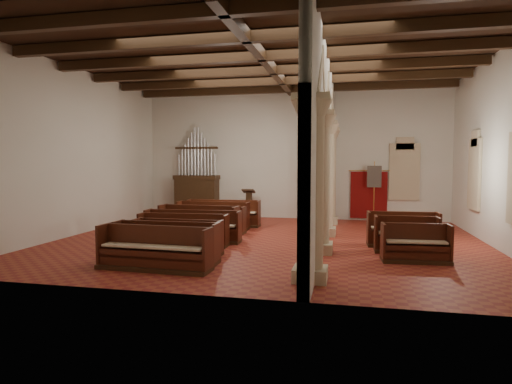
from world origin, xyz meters
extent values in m
plane|color=maroon|center=(0.00, 0.00, 0.00)|extent=(14.00, 14.00, 0.00)
plane|color=#332011|center=(0.00, 0.00, 6.00)|extent=(14.00, 14.00, 0.00)
cube|color=silver|center=(0.00, 6.00, 3.00)|extent=(14.00, 0.02, 6.00)
cube|color=silver|center=(0.00, -6.00, 3.00)|extent=(14.00, 0.02, 6.00)
cube|color=silver|center=(-7.00, 0.00, 3.00)|extent=(0.02, 12.00, 6.00)
cube|color=silver|center=(7.00, 0.00, 3.00)|extent=(0.02, 12.00, 6.00)
cube|color=#BDAD8C|center=(1.80, -4.50, 0.15)|extent=(0.75, 0.75, 0.30)
cylinder|color=#BDAD8C|center=(1.80, -4.50, 1.95)|extent=(0.56, 0.56, 3.30)
cube|color=#BDAD8C|center=(1.80, -1.50, 0.15)|extent=(0.75, 0.75, 0.30)
cylinder|color=#BDAD8C|center=(1.80, -1.50, 1.95)|extent=(0.56, 0.56, 3.30)
cube|color=#BDAD8C|center=(1.80, 1.50, 0.15)|extent=(0.75, 0.75, 0.30)
cylinder|color=#BDAD8C|center=(1.80, 1.50, 1.95)|extent=(0.56, 0.56, 3.30)
cube|color=#BDAD8C|center=(1.80, 4.50, 0.15)|extent=(0.75, 0.75, 0.30)
cylinder|color=#BDAD8C|center=(1.80, 4.50, 1.95)|extent=(0.56, 0.56, 3.30)
cube|color=silver|center=(1.80, 0.00, 5.04)|extent=(0.25, 11.90, 1.93)
cube|color=#2E6852|center=(6.98, 2.50, 2.20)|extent=(0.03, 1.00, 2.20)
cube|color=#2E6852|center=(5.00, 5.98, 2.20)|extent=(1.00, 0.03, 2.20)
cube|color=#352110|center=(-4.50, 5.50, 0.90)|extent=(2.00, 0.80, 1.80)
cube|color=#352110|center=(-4.50, 5.50, 1.90)|extent=(2.10, 0.85, 0.20)
cube|color=#331910|center=(-1.90, 5.36, 0.06)|extent=(0.52, 0.52, 0.11)
cube|color=#331910|center=(-1.90, 5.36, 0.62)|extent=(0.25, 0.25, 1.24)
cube|color=#331910|center=(-1.90, 5.27, 1.29)|extent=(0.57, 0.46, 0.22)
cube|color=maroon|center=(3.50, 5.92, 1.15)|extent=(1.60, 0.06, 2.10)
cylinder|color=#BB853A|center=(3.50, 5.90, 2.25)|extent=(1.80, 0.04, 0.04)
cone|color=#352110|center=(3.70, 5.50, 0.07)|extent=(0.40, 0.40, 0.13)
cylinder|color=#BB853A|center=(3.70, 5.50, 1.33)|extent=(0.04, 0.04, 2.66)
cylinder|color=#BB853A|center=(3.70, 5.50, 2.55)|extent=(0.08, 0.78, 0.03)
cube|color=navy|center=(3.70, 5.48, 2.00)|extent=(0.61, 0.06, 0.94)
cube|color=navy|center=(-0.99, -3.64, 0.28)|extent=(0.38, 0.31, 0.36)
cube|color=#153A95|center=(-1.78, -2.91, 0.26)|extent=(0.36, 0.31, 0.31)
cube|color=#162A98|center=(-1.09, -0.47, 0.24)|extent=(0.29, 0.25, 0.28)
cylinder|color=silver|center=(-3.02, -4.28, 0.16)|extent=(0.86, 0.41, 0.09)
cylinder|color=silver|center=(-1.79, -2.80, 0.16)|extent=(1.14, 0.30, 0.11)
cube|color=#352110|center=(-2.02, -4.33, 0.05)|extent=(2.90, 0.84, 0.10)
cube|color=#47190F|center=(-2.02, -4.38, 0.33)|extent=(2.74, 0.53, 0.46)
cube|color=#47190F|center=(-2.02, -4.14, 0.58)|extent=(2.72, 0.19, 0.96)
cube|color=#47190F|center=(-3.42, -4.31, 0.58)|extent=(0.10, 0.61, 0.96)
cube|color=#47190F|center=(-0.62, -4.31, 0.58)|extent=(0.10, 0.61, 0.96)
cube|color=beige|center=(-2.02, -4.38, 0.58)|extent=(2.63, 0.48, 0.05)
cube|color=#352110|center=(-2.04, -3.57, 0.05)|extent=(2.80, 0.75, 0.10)
cube|color=#42180E|center=(-2.04, -3.62, 0.33)|extent=(2.65, 0.45, 0.46)
cube|color=#42180E|center=(-2.04, -3.39, 0.58)|extent=(2.64, 0.11, 0.96)
cube|color=#42180E|center=(-3.40, -3.55, 0.58)|extent=(0.08, 0.61, 0.96)
cube|color=#42180E|center=(-0.68, -3.55, 0.58)|extent=(0.08, 0.61, 0.96)
cube|color=beige|center=(-2.04, -3.62, 0.58)|extent=(2.54, 0.40, 0.05)
cube|color=#352110|center=(-2.14, -2.57, 0.05)|extent=(2.60, 0.70, 0.09)
cube|color=#481E0F|center=(-2.14, -2.62, 0.31)|extent=(2.44, 0.42, 0.43)
cube|color=#481E0F|center=(-2.14, -2.40, 0.54)|extent=(2.44, 0.10, 0.90)
cube|color=#481E0F|center=(-3.40, -2.55, 0.54)|extent=(0.07, 0.57, 0.90)
cube|color=#481E0F|center=(-0.88, -2.55, 0.54)|extent=(0.07, 0.57, 0.90)
cube|color=beige|center=(-2.14, -2.62, 0.54)|extent=(2.35, 0.38, 0.05)
cube|color=#352110|center=(-2.46, -1.34, 0.05)|extent=(2.88, 0.78, 0.10)
cube|color=#4D2810|center=(-2.46, -1.39, 0.31)|extent=(2.72, 0.48, 0.43)
cube|color=#4D2810|center=(-2.46, -1.17, 0.55)|extent=(2.71, 0.17, 0.91)
cube|color=#4D2810|center=(-3.86, -1.32, 0.55)|extent=(0.09, 0.58, 0.91)
cube|color=#4D2810|center=(-1.06, -1.32, 0.55)|extent=(0.09, 0.58, 0.91)
cube|color=beige|center=(-2.46, -1.39, 0.55)|extent=(2.61, 0.44, 0.05)
cube|color=#352110|center=(-2.41, -0.65, 0.05)|extent=(3.22, 0.82, 0.10)
cube|color=#4B2910|center=(-2.41, -0.70, 0.32)|extent=(3.06, 0.51, 0.45)
cube|color=#4B2910|center=(-2.41, -0.47, 0.57)|extent=(3.05, 0.19, 0.94)
cube|color=#4B2910|center=(-3.97, -0.63, 0.57)|extent=(0.09, 0.60, 0.94)
cube|color=#4B2910|center=(-0.84, -0.63, 0.57)|extent=(0.09, 0.60, 0.94)
cube|color=beige|center=(-2.41, -0.70, 0.57)|extent=(2.94, 0.47, 0.05)
cube|color=#352110|center=(-2.49, 0.12, 0.05)|extent=(2.85, 0.92, 0.11)
cube|color=#522711|center=(-2.49, 0.07, 0.35)|extent=(2.68, 0.60, 0.48)
cube|color=#522711|center=(-2.49, 0.31, 0.61)|extent=(2.66, 0.24, 1.01)
cube|color=#522711|center=(-3.86, 0.14, 0.61)|extent=(0.12, 0.64, 1.01)
cube|color=#522711|center=(-1.12, 0.14, 0.61)|extent=(0.12, 0.64, 1.01)
cube|color=beige|center=(-2.49, 0.07, 0.61)|extent=(2.57, 0.55, 0.05)
cube|color=#352110|center=(-2.63, 1.21, 0.05)|extent=(3.07, 0.73, 0.10)
cube|color=#49220F|center=(-2.63, 1.17, 0.31)|extent=(2.92, 0.44, 0.43)
cube|color=#49220F|center=(-2.63, 1.39, 0.55)|extent=(2.91, 0.12, 0.90)
cube|color=#49220F|center=(-4.12, 1.23, 0.55)|extent=(0.08, 0.57, 0.90)
cube|color=#49220F|center=(-1.13, 1.23, 0.55)|extent=(0.08, 0.57, 0.90)
cube|color=beige|center=(-2.63, 1.17, 0.55)|extent=(2.80, 0.40, 0.05)
cube|color=#352110|center=(-2.61, 2.14, 0.05)|extent=(2.89, 0.75, 0.10)
cube|color=#532511|center=(-2.61, 2.08, 0.33)|extent=(2.74, 0.45, 0.46)
cube|color=#532511|center=(-2.61, 2.32, 0.58)|extent=(2.73, 0.11, 0.97)
cube|color=#532511|center=(-4.02, 2.16, 0.58)|extent=(0.08, 0.61, 0.97)
cube|color=#532511|center=(-1.20, 2.16, 0.58)|extent=(0.08, 0.61, 0.97)
cube|color=beige|center=(-2.61, 2.08, 0.58)|extent=(2.63, 0.40, 0.05)
cube|color=#352110|center=(-2.42, 2.92, 0.05)|extent=(3.04, 0.78, 0.10)
cube|color=#4D2010|center=(-2.42, 2.87, 0.33)|extent=(2.88, 0.47, 0.46)
cube|color=#4D2010|center=(-2.42, 3.11, 0.59)|extent=(2.87, 0.14, 0.97)
cube|color=#4D2010|center=(-3.89, 2.94, 0.59)|extent=(0.09, 0.61, 0.97)
cube|color=#4D2010|center=(-0.94, 2.94, 0.59)|extent=(0.09, 0.61, 0.97)
cube|color=beige|center=(-2.42, 2.87, 0.59)|extent=(2.76, 0.43, 0.05)
cube|color=#352110|center=(4.35, -2.13, 0.05)|extent=(1.78, 0.79, 0.10)
cube|color=#42160E|center=(4.35, -2.18, 0.31)|extent=(1.61, 0.49, 0.43)
cube|color=#42160E|center=(4.35, -1.95, 0.55)|extent=(1.58, 0.18, 0.91)
cube|color=#42160E|center=(3.52, -2.11, 0.55)|extent=(0.11, 0.58, 0.91)
cube|color=#42160E|center=(5.18, -2.11, 0.55)|extent=(0.11, 0.58, 0.91)
cube|color=beige|center=(4.35, -2.18, 0.55)|extent=(1.54, 0.45, 0.05)
cube|color=#352110|center=(4.26, -0.93, 0.05)|extent=(1.79, 0.72, 0.10)
cube|color=#532511|center=(4.26, -0.98, 0.33)|extent=(1.64, 0.42, 0.45)
cube|color=#532511|center=(4.26, -0.75, 0.58)|extent=(1.64, 0.08, 0.95)
cube|color=#532511|center=(3.41, -0.91, 0.58)|extent=(0.08, 0.60, 0.95)
cube|color=#532511|center=(5.12, -0.91, 0.58)|extent=(0.08, 0.60, 0.95)
cube|color=beige|center=(4.26, -0.98, 0.58)|extent=(1.57, 0.38, 0.05)
cube|color=#352110|center=(4.28, -0.02, 0.05)|extent=(2.18, 0.82, 0.10)
cube|color=#4F2611|center=(4.28, -0.07, 0.33)|extent=(2.02, 0.50, 0.46)
cube|color=#4F2611|center=(4.28, 0.16, 0.59)|extent=(2.00, 0.17, 0.97)
cube|color=#4F2611|center=(3.24, 0.00, 0.59)|extent=(0.10, 0.62, 0.97)
cube|color=#4F2611|center=(5.32, 0.00, 0.59)|extent=(0.10, 0.62, 0.97)
cube|color=beige|center=(4.28, -0.07, 0.59)|extent=(1.93, 0.46, 0.05)
camera|label=1|loc=(2.60, -13.86, 2.63)|focal=30.00mm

